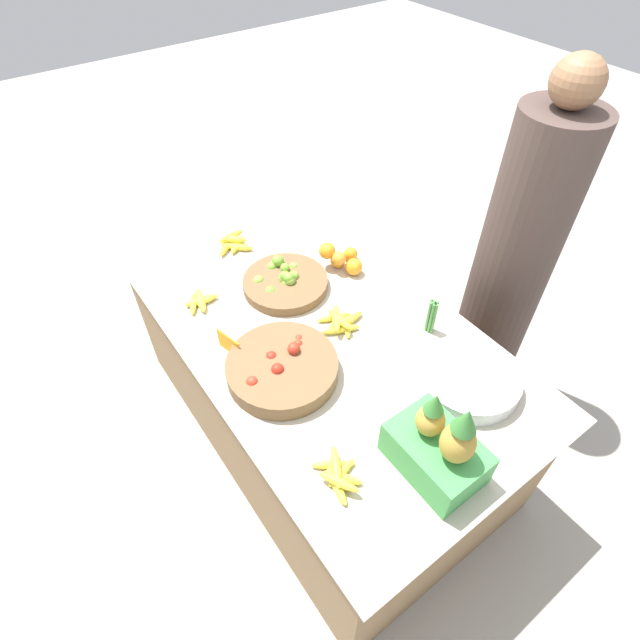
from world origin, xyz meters
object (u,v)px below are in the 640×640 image
Objects in this scene: tomato_basket at (282,368)px; vendor_person at (511,268)px; metal_bowl at (469,378)px; lime_bowl at (285,282)px; price_sign at (229,344)px; produce_crate at (439,448)px.

tomato_basket is 1.16m from vendor_person.
vendor_person is at bearing 116.99° from metal_bowl.
vendor_person is at bearing 83.47° from tomato_basket.
vendor_person reaches higher than lime_bowl.
price_sign is 0.32× the size of produce_crate.
tomato_basket is at bearing -96.53° from vendor_person.
price_sign is (-0.66, -0.64, 0.01)m from metal_bowl.
lime_bowl is 3.09× the size of price_sign.
price_sign is at bearing -152.99° from tomato_basket.
lime_bowl is at bearing 175.15° from produce_crate.
lime_bowl is 1.02m from produce_crate.
produce_crate is (0.16, -0.34, 0.08)m from metal_bowl.
tomato_basket is 0.25× the size of vendor_person.
lime_bowl is 0.89m from metal_bowl.
lime_bowl reaches higher than metal_bowl.
lime_bowl is 1.03m from vendor_person.
price_sign is at bearing -105.30° from vendor_person.
produce_crate reaches higher than tomato_basket.
metal_bowl is 0.22× the size of vendor_person.
lime_bowl is 0.90× the size of tomato_basket.
produce_crate is at bearing -63.54° from vendor_person.
price_sign is at bearing -135.68° from metal_bowl.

